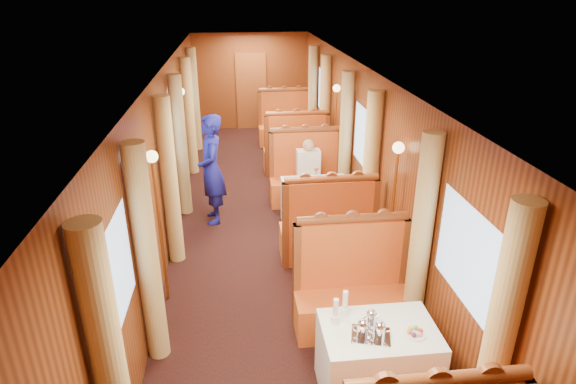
{
  "coord_description": "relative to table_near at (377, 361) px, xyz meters",
  "views": [
    {
      "loc": [
        -0.47,
        -6.89,
        3.62
      ],
      "look_at": [
        0.2,
        -0.99,
        1.05
      ],
      "focal_mm": 30.0,
      "sensor_mm": 36.0,
      "label": 1
    }
  ],
  "objects": [
    {
      "name": "floor",
      "position": [
        -0.75,
        3.5,
        -0.38
      ],
      "size": [
        3.0,
        12.0,
        0.01
      ],
      "primitive_type": null,
      "color": "black",
      "rests_on": "ground"
    },
    {
      "name": "ceiling",
      "position": [
        -0.75,
        3.5,
        2.12
      ],
      "size": [
        3.0,
        12.0,
        0.01
      ],
      "primitive_type": null,
      "rotation": [
        3.14,
        0.0,
        0.0
      ],
      "color": "silver",
      "rests_on": "wall_left"
    },
    {
      "name": "wall_far",
      "position": [
        -0.75,
        9.5,
        0.88
      ],
      "size": [
        3.0,
        0.01,
        2.5
      ],
      "primitive_type": null,
      "rotation": [
        1.57,
        0.0,
        0.0
      ],
      "color": "brown",
      "rests_on": "floor"
    },
    {
      "name": "wall_left",
      "position": [
        -2.25,
        3.5,
        0.88
      ],
      "size": [
        0.01,
        12.0,
        2.5
      ],
      "primitive_type": null,
      "rotation": [
        1.57,
        0.0,
        1.57
      ],
      "color": "brown",
      "rests_on": "floor"
    },
    {
      "name": "wall_right",
      "position": [
        0.75,
        3.5,
        0.88
      ],
      "size": [
        0.01,
        12.0,
        2.5
      ],
      "primitive_type": null,
      "rotation": [
        1.57,
        0.0,
        -1.57
      ],
      "color": "brown",
      "rests_on": "floor"
    },
    {
      "name": "doorway_far",
      "position": [
        -0.75,
        9.47,
        0.62
      ],
      "size": [
        0.8,
        0.04,
        2.0
      ],
      "primitive_type": "cube",
      "color": "brown",
      "rests_on": "floor"
    },
    {
      "name": "table_near",
      "position": [
        0.0,
        0.0,
        0.0
      ],
      "size": [
        1.05,
        0.72,
        0.75
      ],
      "primitive_type": "cube",
      "color": "white",
      "rests_on": "floor"
    },
    {
      "name": "banquette_near_aft",
      "position": [
        0.0,
        1.01,
        0.05
      ],
      "size": [
        1.3,
        0.55,
        1.34
      ],
      "color": "red",
      "rests_on": "floor"
    },
    {
      "name": "table_mid",
      "position": [
        0.0,
        3.5,
        0.0
      ],
      "size": [
        1.05,
        0.72,
        0.75
      ],
      "primitive_type": "cube",
      "color": "white",
      "rests_on": "floor"
    },
    {
      "name": "banquette_mid_fwd",
      "position": [
        0.0,
        2.49,
        0.05
      ],
      "size": [
        1.3,
        0.55,
        1.34
      ],
      "color": "red",
      "rests_on": "floor"
    },
    {
      "name": "banquette_mid_aft",
      "position": [
        0.0,
        4.51,
        0.05
      ],
      "size": [
        1.3,
        0.55,
        1.34
      ],
      "color": "red",
      "rests_on": "floor"
    },
    {
      "name": "table_far",
      "position": [
        0.0,
        7.0,
        0.0
      ],
      "size": [
        1.05,
        0.72,
        0.75
      ],
      "primitive_type": "cube",
      "color": "white",
      "rests_on": "floor"
    },
    {
      "name": "banquette_far_fwd",
      "position": [
        0.0,
        5.99,
        0.05
      ],
      "size": [
        1.3,
        0.55,
        1.34
      ],
      "color": "red",
      "rests_on": "floor"
    },
    {
      "name": "banquette_far_aft",
      "position": [
        0.0,
        8.01,
        0.05
      ],
      "size": [
        1.3,
        0.55,
        1.34
      ],
      "color": "red",
      "rests_on": "floor"
    },
    {
      "name": "tea_tray",
      "position": [
        -0.11,
        -0.09,
        0.38
      ],
      "size": [
        0.4,
        0.34,
        0.01
      ],
      "primitive_type": "cube",
      "rotation": [
        0.0,
        0.0,
        -0.27
      ],
      "color": "silver",
      "rests_on": "table_near"
    },
    {
      "name": "teapot_left",
      "position": [
        -0.18,
        -0.08,
        0.44
      ],
      "size": [
        0.19,
        0.16,
        0.13
      ],
      "primitive_type": null,
      "rotation": [
        0.0,
        0.0,
        -0.28
      ],
      "color": "silver",
      "rests_on": "tea_tray"
    },
    {
      "name": "teapot_right",
      "position": [
        -0.05,
        -0.13,
        0.44
      ],
      "size": [
        0.2,
        0.18,
        0.14
      ],
      "primitive_type": null,
      "rotation": [
        0.0,
        0.0,
        -0.36
      ],
      "color": "silver",
      "rests_on": "tea_tray"
    },
    {
      "name": "teapot_back",
      "position": [
        -0.07,
        0.06,
        0.44
      ],
      "size": [
        0.18,
        0.15,
        0.13
      ],
      "primitive_type": null,
      "rotation": [
        0.0,
        0.0,
        0.18
      ],
      "color": "silver",
      "rests_on": "tea_tray"
    },
    {
      "name": "fruit_plate",
      "position": [
        0.29,
        -0.11,
        0.39
      ],
      "size": [
        0.21,
        0.21,
        0.05
      ],
      "rotation": [
        0.0,
        0.0,
        -0.35
      ],
      "color": "white",
      "rests_on": "table_near"
    },
    {
      "name": "cup_inboard",
      "position": [
        -0.39,
        0.12,
        0.48
      ],
      "size": [
        0.08,
        0.08,
        0.26
      ],
      "rotation": [
        0.0,
        0.0,
        -0.05
      ],
      "color": "white",
      "rests_on": "table_near"
    },
    {
      "name": "cup_outboard",
      "position": [
        -0.28,
        0.23,
        0.48
      ],
      "size": [
        0.08,
        0.08,
        0.26
      ],
      "rotation": [
        0.0,
        0.0,
        -0.29
      ],
      "color": "white",
      "rests_on": "table_near"
    },
    {
      "name": "rose_vase_mid",
      "position": [
        0.0,
        3.51,
        0.55
      ],
      "size": [
        0.06,
        0.06,
        0.36
      ],
      "rotation": [
        0.0,
        0.0,
        0.1
      ],
      "color": "silver",
      "rests_on": "table_mid"
    },
    {
      "name": "rose_vase_far",
      "position": [
        0.02,
        7.01,
        0.55
      ],
      "size": [
        0.06,
        0.06,
        0.36
      ],
      "rotation": [
        0.0,
        0.0,
        0.02
      ],
      "color": "silver",
      "rests_on": "table_far"
    },
    {
      "name": "window_left_near",
      "position": [
        -2.24,
        0.0,
        1.07
      ],
      "size": [
        0.01,
        1.2,
        0.9
      ],
      "primitive_type": null,
      "rotation": [
        1.57,
        0.0,
        1.57
      ],
      "color": "#8CADD8",
      "rests_on": "wall_left"
    },
    {
      "name": "curtain_left_near_a",
      "position": [
        -2.13,
        -0.78,
        0.8
      ],
      "size": [
        0.22,
        0.22,
        2.35
      ],
      "primitive_type": "cylinder",
      "color": "tan",
      "rests_on": "floor"
    },
    {
      "name": "curtain_left_near_b",
      "position": [
        -2.13,
        0.78,
        0.8
      ],
      "size": [
        0.22,
        0.22,
        2.35
      ],
      "primitive_type": "cylinder",
      "color": "tan",
      "rests_on": "floor"
    },
    {
      "name": "window_right_near",
      "position": [
        0.74,
        0.0,
        1.07
      ],
      "size": [
        0.01,
        1.2,
        0.9
      ],
      "primitive_type": null,
      "rotation": [
        1.57,
        0.0,
        -1.57
      ],
      "color": "#8CADD8",
      "rests_on": "wall_right"
    },
    {
      "name": "curtain_right_near_a",
      "position": [
        0.63,
        -0.78,
        0.8
      ],
      "size": [
        0.22,
        0.22,
        2.35
      ],
      "primitive_type": "cylinder",
      "color": "tan",
      "rests_on": "floor"
    },
    {
      "name": "curtain_right_near_b",
      "position": [
        0.63,
        0.78,
        0.8
      ],
      "size": [
        0.22,
        0.22,
        2.35
      ],
      "primitive_type": "cylinder",
      "color": "tan",
      "rests_on": "floor"
    },
    {
      "name": "window_left_mid",
      "position": [
        -2.24,
        3.5,
        1.07
      ],
      "size": [
        0.01,
        1.2,
        0.9
      ],
      "primitive_type": null,
      "rotation": [
        1.57,
        0.0,
        1.57
      ],
      "color": "#8CADD8",
      "rests_on": "wall_left"
    },
    {
      "name": "curtain_left_mid_a",
      "position": [
        -2.13,
        2.72,
        0.8
      ],
      "size": [
        0.22,
        0.22,
        2.35
      ],
      "primitive_type": "cylinder",
      "color": "tan",
      "rests_on": "floor"
    },
    {
      "name": "curtain_left_mid_b",
      "position": [
        -2.13,
        4.28,
        0.8
      ],
      "size": [
        0.22,
        0.22,
        2.35
      ],
      "primitive_type": "cylinder",
      "color": "tan",
      "rests_on": "floor"
    },
    {
      "name": "window_right_mid",
      "position": [
        0.74,
        3.5,
        1.07
      ],
      "size": [
        0.01,
        1.2,
        0.9
      ],
      "primitive_type": null,
      "rotation": [
        1.57,
        0.0,
        -1.57
      ],
      "color": "#8CADD8",
      "rests_on": "wall_right"
    },
    {
      "name": "curtain_right_mid_a",
      "position": [
        0.63,
        2.72,
        0.8
      ],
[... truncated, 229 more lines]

